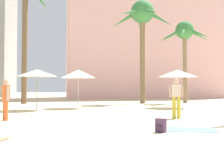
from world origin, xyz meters
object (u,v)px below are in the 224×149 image
cafe_umbrella_2 (178,73)px  person_mid_right (176,96)px  beach_towel (192,130)px  cafe_umbrella_3 (37,73)px  person_far_left (6,98)px  backpack (161,126)px  cafe_umbrella_0 (78,74)px  palm_tree_left (142,19)px  palm_tree_far_left (185,36)px

cafe_umbrella_2 → person_mid_right: size_ratio=1.46×
cafe_umbrella_2 → beach_towel: size_ratio=1.66×
cafe_umbrella_3 → person_far_left: size_ratio=1.41×
backpack → person_mid_right: (2.00, 3.52, 0.74)m
cafe_umbrella_0 → cafe_umbrella_3: (-2.47, -1.00, -0.01)m
palm_tree_left → person_far_left: 14.76m
palm_tree_far_left → cafe_umbrella_0: 10.50m
beach_towel → palm_tree_far_left: bearing=66.1°
beach_towel → backpack: 1.22m
beach_towel → person_mid_right: size_ratio=0.88×
cafe_umbrella_0 → person_far_left: bearing=-118.8°
cafe_umbrella_0 → person_far_left: (-3.38, -6.16, -1.23)m
beach_towel → person_far_left: bearing=149.0°
person_mid_right → backpack: bearing=-9.6°
cafe_umbrella_3 → person_far_left: bearing=-100.0°
cafe_umbrella_3 → cafe_umbrella_2: bearing=1.5°
palm_tree_far_left → beach_towel: (-6.19, -13.97, -5.53)m
person_mid_right → beach_towel: bearing=5.4°
cafe_umbrella_0 → backpack: size_ratio=5.79×
backpack → palm_tree_far_left: bearing=-155.1°
backpack → person_far_left: 6.58m
palm_tree_far_left → person_far_left: size_ratio=3.99×
cafe_umbrella_3 → backpack: (4.19, -9.25, -1.95)m
cafe_umbrella_3 → person_far_left: 5.38m
cafe_umbrella_0 → backpack: (1.72, -10.25, -1.96)m
cafe_umbrella_0 → beach_towel: cafe_umbrella_0 is taller
cafe_umbrella_2 → palm_tree_far_left: bearing=60.5°
palm_tree_left → beach_towel: bearing=-100.3°
cafe_umbrella_2 → backpack: size_ratio=5.97×
person_far_left → palm_tree_left: bearing=-154.9°
cafe_umbrella_3 → person_mid_right: cafe_umbrella_3 is taller
palm_tree_left → beach_towel: (-2.55, -14.03, -6.82)m
palm_tree_far_left → cafe_umbrella_2: bearing=-119.5°
cafe_umbrella_2 → cafe_umbrella_3: (-8.83, -0.24, -0.06)m
cafe_umbrella_3 → person_mid_right: size_ratio=1.39×
palm_tree_far_left → cafe_umbrella_3: bearing=-156.4°
cafe_umbrella_0 → person_mid_right: bearing=-61.0°
cafe_umbrella_0 → palm_tree_left: bearing=37.0°
cafe_umbrella_2 → person_far_left: 11.21m
backpack → cafe_umbrella_0: bearing=-118.3°
backpack → person_far_left: bearing=-76.6°
cafe_umbrella_3 → beach_towel: size_ratio=1.59×
cafe_umbrella_3 → palm_tree_left: bearing=32.8°
palm_tree_left → person_far_left: bearing=-130.7°
backpack → person_mid_right: size_ratio=0.24×
cafe_umbrella_3 → beach_towel: cafe_umbrella_3 is taller
palm_tree_left → cafe_umbrella_0: palm_tree_left is taller
person_far_left → person_mid_right: (7.11, -0.57, 0.02)m
cafe_umbrella_3 → backpack: bearing=-65.6°
cafe_umbrella_2 → person_far_left: size_ratio=1.48×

